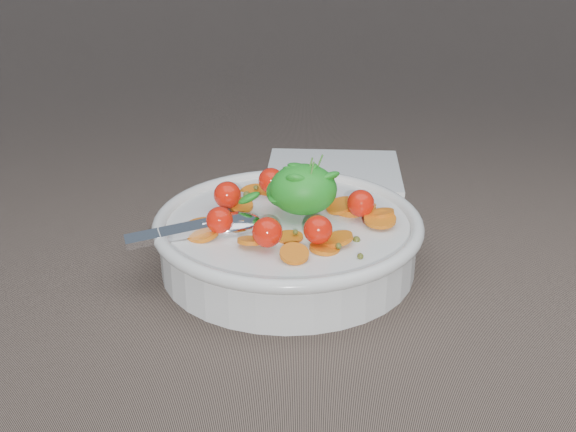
{
  "coord_description": "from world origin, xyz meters",
  "views": [
    {
      "loc": [
        0.0,
        -0.57,
        0.31
      ],
      "look_at": [
        -0.01,
        -0.0,
        0.05
      ],
      "focal_mm": 45.0,
      "sensor_mm": 36.0,
      "label": 1
    }
  ],
  "objects": [
    {
      "name": "bowl",
      "position": [
        -0.01,
        -0.0,
        0.03
      ],
      "size": [
        0.25,
        0.23,
        0.1
      ],
      "color": "silver",
      "rests_on": "ground"
    },
    {
      "name": "napkin",
      "position": [
        0.04,
        0.23,
        0.0
      ],
      "size": [
        0.16,
        0.14,
        0.01
      ],
      "primitive_type": "cube",
      "rotation": [
        0.0,
        0.0,
        -0.04
      ],
      "color": "white",
      "rests_on": "ground"
    },
    {
      "name": "ground",
      "position": [
        0.0,
        0.0,
        0.0
      ],
      "size": [
        6.0,
        6.0,
        0.0
      ],
      "primitive_type": "plane",
      "color": "#705D50",
      "rests_on": "ground"
    }
  ]
}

